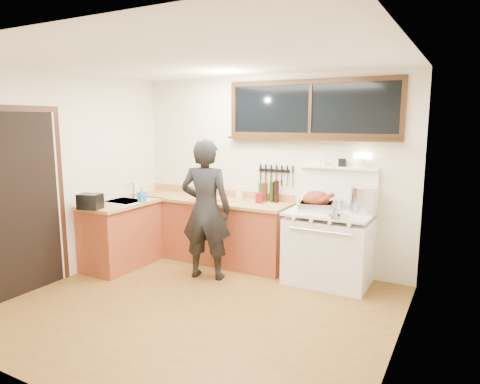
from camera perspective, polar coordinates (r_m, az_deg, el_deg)
The scene contains 20 objects.
ground_plane at distance 4.82m, azimuth -5.58°, elevation -15.21°, with size 4.00×3.50×0.02m, color brown.
room_shell at distance 4.39m, azimuth -5.93°, elevation 4.86°, with size 4.10×3.60×2.65m.
counter_back at distance 6.22m, azimuth -4.23°, elevation -4.88°, with size 2.44×0.64×1.00m.
counter_left at distance 6.15m, azimuth -15.57°, elevation -5.42°, with size 0.64×1.09×0.90m.
sink_unit at distance 6.10m, azimuth -15.11°, elevation -1.70°, with size 0.50×0.45×0.37m.
vintage_stove at distance 5.45m, azimuth 11.78°, elevation -7.01°, with size 1.02×0.74×1.61m.
back_window at distance 5.64m, azimuth 9.32°, elevation 10.05°, with size 2.32×0.13×0.77m.
left_doorway at distance 5.49m, azimuth -26.63°, elevation -1.09°, with size 0.02×1.04×2.17m.
knife_strip at distance 5.87m, azimuth 4.73°, elevation 2.74°, with size 0.52×0.03×0.28m.
man at distance 5.41m, azimuth -4.57°, elevation -2.36°, with size 0.73×0.57×1.78m.
soap_bottle at distance 5.96m, azimuth -12.95°, elevation -0.37°, with size 0.12×0.12×0.20m.
toaster at distance 5.69m, azimuth -19.36°, elevation -1.19°, with size 0.32×0.26×0.19m.
cutting_board at distance 6.06m, azimuth -4.46°, elevation -0.43°, with size 0.51×0.45×0.14m.
roast_turkey at distance 5.37m, azimuth 10.16°, elevation -1.36°, with size 0.50×0.43×0.25m.
stockpot at distance 5.36m, azimuth 16.24°, elevation -1.00°, with size 0.42×0.42×0.31m.
saucepan at distance 5.50m, azimuth 12.82°, elevation -1.60°, with size 0.21×0.30×0.12m.
pot_lid at distance 5.05m, azimuth 13.01°, elevation -3.17°, with size 0.29×0.29×0.04m.
coffee_tin at distance 5.76m, azimuth 2.59°, elevation -0.82°, with size 0.11×0.09×0.14m.
pitcher at distance 6.01m, azimuth -0.13°, elevation -0.13°, with size 0.12×0.12×0.19m.
bottle_cluster at distance 5.84m, azimuth 3.94°, elevation 0.02°, with size 0.31×0.07×0.30m.
Camera 1 is at (2.48, -3.60, 2.01)m, focal length 32.00 mm.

